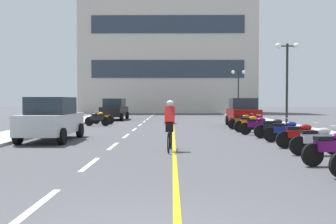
{
  "coord_description": "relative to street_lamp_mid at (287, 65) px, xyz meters",
  "views": [
    {
      "loc": [
        0.18,
        -4.12,
        1.7
      ],
      "look_at": [
        -0.02,
        14.22,
        1.13
      ],
      "focal_mm": 41.13,
      "sensor_mm": 36.0,
      "label": 1
    }
  ],
  "objects": [
    {
      "name": "parked_car_near",
      "position": [
        -12.04,
        -7.55,
        -2.9
      ],
      "size": [
        1.94,
        4.21,
        1.82
      ],
      "color": "black",
      "rests_on": "ground"
    },
    {
      "name": "ground_plane",
      "position": [
        -7.18,
        1.59,
        -3.82
      ],
      "size": [
        140.0,
        140.0,
        0.0
      ],
      "primitive_type": "plane",
      "color": "#47474C"
    },
    {
      "name": "lane_dash_6",
      "position": [
        -9.18,
        6.59,
        -3.81
      ],
      "size": [
        0.14,
        2.2,
        0.01
      ],
      "primitive_type": "cube",
      "color": "silver",
      "rests_on": "ground"
    },
    {
      "name": "lane_dash_10",
      "position": [
        -9.18,
        22.59,
        -3.81
      ],
      "size": [
        0.14,
        2.2,
        0.01
      ],
      "primitive_type": "cube",
      "color": "silver",
      "rests_on": "ground"
    },
    {
      "name": "motorcycle_5",
      "position": [
        -2.48,
        -8.23,
        -3.34
      ],
      "size": [
        1.65,
        0.75,
        0.92
      ],
      "color": "black",
      "rests_on": "ground"
    },
    {
      "name": "street_lamp_mid",
      "position": [
        0.0,
        0.0,
        0.0
      ],
      "size": [
        1.46,
        0.36,
        5.04
      ],
      "color": "black",
      "rests_on": "curb_right"
    },
    {
      "name": "motorcycle_9",
      "position": [
        -2.91,
        -1.28,
        -3.34
      ],
      "size": [
        1.7,
        0.6,
        0.92
      ],
      "color": "black",
      "rests_on": "ground"
    },
    {
      "name": "curb_right",
      "position": [
        0.02,
        4.59,
        -3.76
      ],
      "size": [
        2.4,
        72.0,
        0.12
      ],
      "primitive_type": "cube",
      "color": "#A8A8A3",
      "rests_on": "ground"
    },
    {
      "name": "parked_car_far",
      "position": [
        -11.91,
        9.11,
        -2.9
      ],
      "size": [
        2.08,
        4.28,
        1.82
      ],
      "color": "black",
      "rests_on": "ground"
    },
    {
      "name": "parked_car_mid",
      "position": [
        -2.44,
        1.23,
        -2.9
      ],
      "size": [
        2.06,
        4.26,
        1.82
      ],
      "color": "black",
      "rests_on": "ground"
    },
    {
      "name": "lane_dash_3",
      "position": [
        -9.18,
        -5.41,
        -3.81
      ],
      "size": [
        0.14,
        2.2,
        0.01
      ],
      "primitive_type": "cube",
      "color": "silver",
      "rests_on": "ground"
    },
    {
      "name": "lane_dash_11",
      "position": [
        -9.18,
        26.59,
        -3.81
      ],
      "size": [
        0.14,
        2.2,
        0.01
      ],
      "primitive_type": "cube",
      "color": "silver",
      "rests_on": "ground"
    },
    {
      "name": "lane_dash_9",
      "position": [
        -9.18,
        18.59,
        -3.81
      ],
      "size": [
        0.14,
        2.2,
        0.01
      ],
      "primitive_type": "cube",
      "color": "silver",
      "rests_on": "ground"
    },
    {
      "name": "motorcycle_4",
      "position": [
        -2.5,
        -9.99,
        -3.34
      ],
      "size": [
        1.7,
        0.6,
        0.92
      ],
      "color": "black",
      "rests_on": "ground"
    },
    {
      "name": "motorcycle_8",
      "position": [
        -2.9,
        -3.14,
        -3.34
      ],
      "size": [
        1.69,
        0.62,
        0.92
      ],
      "color": "black",
      "rests_on": "ground"
    },
    {
      "name": "motorcycle_11",
      "position": [
        -11.86,
        3.4,
        -3.34
      ],
      "size": [
        1.65,
        0.77,
        0.92
      ],
      "color": "black",
      "rests_on": "ground"
    },
    {
      "name": "motorcycle_6",
      "position": [
        -2.51,
        -6.46,
        -3.34
      ],
      "size": [
        1.7,
        0.6,
        0.92
      ],
      "color": "black",
      "rests_on": "ground"
    },
    {
      "name": "lane_dash_1",
      "position": [
        -9.18,
        -13.41,
        -3.81
      ],
      "size": [
        0.14,
        2.2,
        0.01
      ],
      "primitive_type": "cube",
      "color": "silver",
      "rests_on": "ground"
    },
    {
      "name": "office_building",
      "position": [
        -7.56,
        28.92,
        5.61
      ],
      "size": [
        23.17,
        6.77,
        18.86
      ],
      "color": "beige",
      "rests_on": "ground"
    },
    {
      "name": "lane_dash_8",
      "position": [
        -9.18,
        14.59,
        -3.81
      ],
      "size": [
        0.14,
        2.2,
        0.01
      ],
      "primitive_type": "cube",
      "color": "silver",
      "rests_on": "ground"
    },
    {
      "name": "lane_dash_7",
      "position": [
        -9.18,
        10.59,
        -3.81
      ],
      "size": [
        0.14,
        2.2,
        0.01
      ],
      "primitive_type": "cube",
      "color": "silver",
      "rests_on": "ground"
    },
    {
      "name": "lane_dash_5",
      "position": [
        -9.18,
        2.59,
        -3.81
      ],
      "size": [
        0.14,
        2.2,
        0.01
      ],
      "primitive_type": "cube",
      "color": "silver",
      "rests_on": "ground"
    },
    {
      "name": "motorcycle_7",
      "position": [
        -2.87,
        -4.83,
        -3.34
      ],
      "size": [
        1.7,
        0.6,
        0.92
      ],
      "color": "black",
      "rests_on": "ground"
    },
    {
      "name": "lane_dash_2",
      "position": [
        -9.18,
        -9.41,
        -3.81
      ],
      "size": [
        0.14,
        2.2,
        0.01
      ],
      "primitive_type": "cube",
      "color": "silver",
      "rests_on": "ground"
    },
    {
      "name": "motorcycle_2",
      "position": [
        -2.87,
        -13.58,
        -3.34
      ],
      "size": [
        1.68,
        0.67,
        0.92
      ],
      "color": "black",
      "rests_on": "ground"
    },
    {
      "name": "motorcycle_10",
      "position": [
        -11.9,
        1.51,
        -3.34
      ],
      "size": [
        1.7,
        0.6,
        0.92
      ],
      "color": "black",
      "rests_on": "ground"
    },
    {
      "name": "motorcycle_3",
      "position": [
        -2.55,
        -11.72,
        -3.34
      ],
      "size": [
        1.7,
        0.6,
        0.92
      ],
      "color": "black",
      "rests_on": "ground"
    },
    {
      "name": "street_lamp_far",
      "position": [
        -0.16,
        16.25,
        -0.26
      ],
      "size": [
        1.46,
        0.36,
        4.63
      ],
      "color": "black",
      "rests_on": "curb_right"
    },
    {
      "name": "cyclist_rider",
      "position": [
        -7.08,
        -10.67,
        -2.93
      ],
      "size": [
        0.42,
        1.77,
        1.71
      ],
      "color": "black",
      "rests_on": "ground"
    },
    {
      "name": "lane_dash_0",
      "position": [
        -9.18,
        -17.41,
        -3.81
      ],
      "size": [
        0.14,
        2.2,
        0.01
      ],
      "primitive_type": "cube",
      "color": "silver",
      "rests_on": "ground"
    },
    {
      "name": "curb_left",
      "position": [
        -14.38,
        4.59,
        -3.76
      ],
      "size": [
        2.4,
        72.0,
        0.12
      ],
      "primitive_type": "cube",
      "color": "#A8A8A3",
      "rests_on": "ground"
    },
    {
      "name": "lane_dash_4",
      "position": [
        -9.18,
        -1.41,
        -3.81
      ],
      "size": [
        0.14,
        2.2,
        0.01
      ],
      "primitive_type": "cube",
      "color": "silver",
      "rests_on": "ground"
    },
    {
      "name": "centre_line_yellow",
      "position": [
        -6.93,
        4.59,
        -3.81
      ],
      "size": [
        0.12,
        66.0,
        0.01
      ],
      "primitive_type": "cube",
      "color": "gold",
      "rests_on": "ground"
    }
  ]
}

